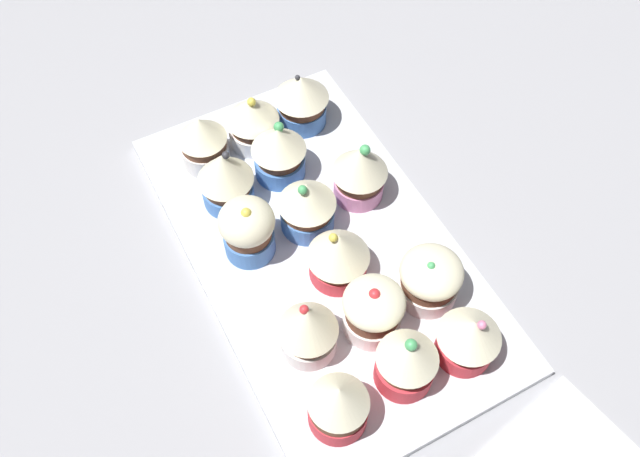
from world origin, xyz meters
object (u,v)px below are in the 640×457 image
cupcake_3 (301,99)px  cupcake_8 (279,151)px  cupcake_10 (338,404)px  cupcake_13 (225,178)px  cupcake_7 (307,205)px  cupcake_11 (308,329)px  cupcake_5 (371,311)px  cupcake_1 (430,278)px  baking_tray (320,247)px  cupcake_2 (360,171)px  cupcake_9 (254,119)px  cupcake_12 (248,229)px  cupcake_4 (405,361)px  cupcake_14 (203,141)px  cupcake_0 (469,337)px  cupcake_6 (334,256)px

cupcake_3 → cupcake_8: (-5.92, 5.82, -0.02)cm
cupcake_10 → cupcake_13: (27.18, -1.16, 0.41)cm
cupcake_7 → cupcake_11: 14.22cm
cupcake_5 → cupcake_10: bearing=132.7°
cupcake_10 → cupcake_1: bearing=-63.6°
baking_tray → cupcake_13: (9.87, 6.20, 4.65)cm
cupcake_2 → cupcake_9: 14.23cm
cupcake_2 → cupcake_13: size_ratio=1.01×
cupcake_13 → cupcake_12: bearing=175.1°
cupcake_12 → cupcake_8: bearing=-43.3°
cupcake_3 → cupcake_5: 28.18cm
cupcake_3 → cupcake_5: bearing=166.5°
cupcake_8 → cupcake_12: 10.70cm
baking_tray → cupcake_12: 8.61cm
cupcake_2 → cupcake_9: cupcake_2 is taller
cupcake_3 → cupcake_13: bearing=118.3°
cupcake_10 → cupcake_4: bearing=-85.2°
cupcake_1 → cupcake_9: cupcake_9 is taller
cupcake_13 → cupcake_10: bearing=177.6°
cupcake_8 → cupcake_11: (-20.54, 7.00, 0.13)cm
cupcake_5 → cupcake_13: cupcake_13 is taller
cupcake_8 → cupcake_10: cupcake_8 is taller
cupcake_7 → cupcake_8: size_ratio=0.99×
cupcake_10 → cupcake_14: bearing=-1.9°
cupcake_12 → cupcake_2: bearing=-85.7°
cupcake_8 → cupcake_11: size_ratio=0.97×
cupcake_9 → cupcake_12: bearing=152.7°
cupcake_3 → cupcake_14: 12.63cm
cupcake_4 → cupcake_8: 27.45cm
cupcake_4 → cupcake_11: 9.33cm
cupcake_0 → cupcake_8: (28.05, 5.88, 0.37)cm
cupcake_3 → cupcake_9: 6.17cm
baking_tray → cupcake_9: 17.00cm
cupcake_1 → cupcake_13: (20.15, 12.99, 0.98)cm
cupcake_0 → cupcake_8: bearing=11.8°
cupcake_2 → cupcake_11: bearing=135.8°
cupcake_0 → cupcake_10: size_ratio=0.92×
baking_tray → cupcake_7: bearing=1.2°
cupcake_8 → cupcake_0: bearing=-168.2°
cupcake_6 → cupcake_12: (6.85, 6.29, 0.18)cm
cupcake_3 → cupcake_7: 15.18cm
baking_tray → cupcake_14: cupcake_14 is taller
cupcake_2 → cupcake_5: 16.39cm
cupcake_1 → cupcake_8: (21.01, 6.25, 0.67)cm
cupcake_10 → cupcake_11: bearing=-6.8°
cupcake_8 → cupcake_13: (-0.85, 6.74, 0.32)cm
cupcake_11 → cupcake_14: size_ratio=1.09×
cupcake_11 → cupcake_8: bearing=-18.8°
cupcake_5 → cupcake_0: bearing=-134.6°
cupcake_3 → cupcake_8: size_ratio=0.97×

